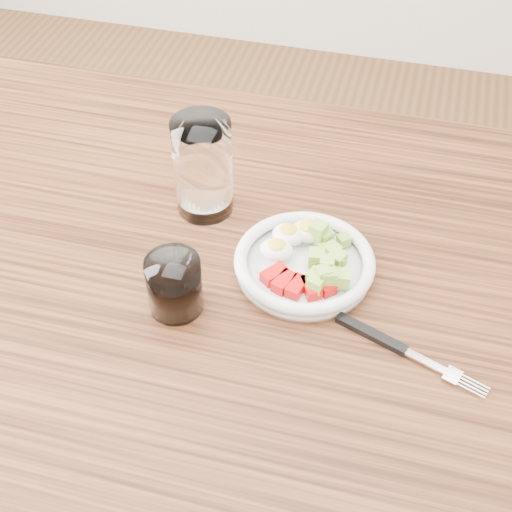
% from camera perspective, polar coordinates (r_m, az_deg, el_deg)
% --- Properties ---
extents(dining_table, '(1.50, 0.90, 0.77)m').
position_cam_1_polar(dining_table, '(1.07, 0.38, -5.41)').
color(dining_table, brown).
rests_on(dining_table, ground).
extents(bowl, '(0.20, 0.20, 0.05)m').
position_cam_1_polar(bowl, '(0.99, 3.91, -0.40)').
color(bowl, white).
rests_on(bowl, dining_table).
extents(fork, '(0.20, 0.09, 0.01)m').
position_cam_1_polar(fork, '(0.93, 10.74, -6.92)').
color(fork, black).
rests_on(fork, dining_table).
extents(water_glass, '(0.09, 0.09, 0.15)m').
position_cam_1_polar(water_glass, '(1.05, -4.26, 7.11)').
color(water_glass, white).
rests_on(water_glass, dining_table).
extents(coffee_glass, '(0.07, 0.07, 0.08)m').
position_cam_1_polar(coffee_glass, '(0.93, -6.54, -2.34)').
color(coffee_glass, white).
rests_on(coffee_glass, dining_table).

